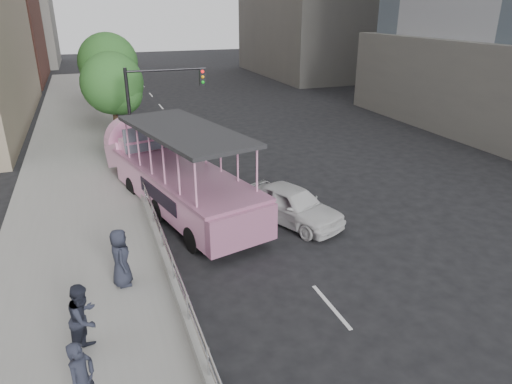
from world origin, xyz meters
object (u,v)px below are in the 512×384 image
(duck_boat, at_px, (172,175))
(street_tree_far, at_px, (110,65))
(pedestrian_mid, at_px, (84,318))
(parking_sign, at_px, (144,150))
(pedestrian_far, at_px, (120,258))
(street_tree_near, at_px, (114,86))
(pedestrian_near, at_px, (83,381))
(car, at_px, (292,204))
(traffic_signal, at_px, (152,101))

(duck_boat, bearing_deg, street_tree_far, 94.74)
(pedestrian_mid, relative_size, street_tree_far, 0.28)
(parking_sign, bearing_deg, duck_boat, -76.08)
(pedestrian_mid, bearing_deg, duck_boat, 5.38)
(pedestrian_far, distance_m, street_tree_far, 21.42)
(duck_boat, relative_size, street_tree_near, 1.99)
(pedestrian_near, bearing_deg, car, -10.81)
(duck_boat, bearing_deg, car, -39.66)
(street_tree_near, bearing_deg, street_tree_far, 88.09)
(car, height_order, parking_sign, parking_sign)
(duck_boat, height_order, pedestrian_far, duck_boat)
(pedestrian_near, xyz_separation_m, street_tree_near, (2.32, 19.78, 2.62))
(pedestrian_near, relative_size, parking_sign, 0.69)
(street_tree_far, bearing_deg, duck_boat, -85.26)
(pedestrian_near, distance_m, street_tree_far, 26.09)
(pedestrian_mid, xyz_separation_m, traffic_signal, (3.86, 14.34, 2.28))
(duck_boat, relative_size, pedestrian_near, 6.32)
(parking_sign, bearing_deg, street_tree_near, 96.52)
(duck_boat, height_order, pedestrian_near, duck_boat)
(parking_sign, xyz_separation_m, traffic_signal, (0.92, 2.50, 1.85))
(street_tree_far, bearing_deg, traffic_signal, -81.57)
(street_tree_near, bearing_deg, traffic_signal, -65.02)
(duck_boat, relative_size, parking_sign, 4.38)
(car, xyz_separation_m, street_tree_far, (-5.34, 18.43, 3.55))
(car, bearing_deg, parking_sign, 103.08)
(traffic_signal, bearing_deg, street_tree_near, 114.98)
(parking_sign, height_order, street_tree_near, street_tree_near)
(pedestrian_far, bearing_deg, street_tree_far, -3.65)
(pedestrian_near, relative_size, street_tree_near, 0.31)
(duck_boat, distance_m, car, 5.35)
(duck_boat, relative_size, street_tree_far, 1.76)
(car, distance_m, pedestrian_near, 10.77)
(parking_sign, bearing_deg, pedestrian_near, -102.21)
(pedestrian_mid, bearing_deg, car, -27.21)
(parking_sign, height_order, street_tree_far, street_tree_far)
(car, distance_m, pedestrian_far, 7.29)
(duck_boat, height_order, parking_sign, duck_boat)
(pedestrian_far, relative_size, street_tree_near, 0.31)
(street_tree_far, bearing_deg, parking_sign, -87.71)
(car, distance_m, parking_sign, 8.16)
(duck_boat, bearing_deg, pedestrian_far, -113.53)
(car, relative_size, street_tree_far, 0.69)
(traffic_signal, bearing_deg, car, -66.36)
(duck_boat, xyz_separation_m, parking_sign, (-0.77, 3.11, 0.28))
(street_tree_near, bearing_deg, pedestrian_near, -96.69)
(street_tree_far, bearing_deg, car, -73.85)
(pedestrian_near, height_order, parking_sign, parking_sign)
(car, height_order, traffic_signal, traffic_signal)
(parking_sign, distance_m, street_tree_far, 12.23)
(duck_boat, xyz_separation_m, street_tree_far, (-1.25, 15.04, 2.94))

